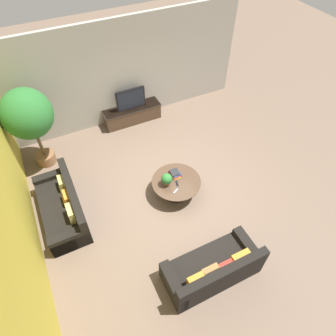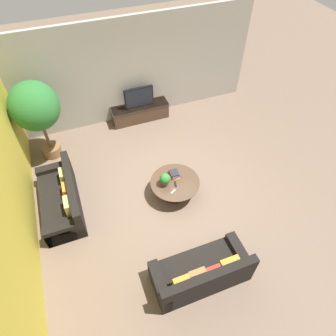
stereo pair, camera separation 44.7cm
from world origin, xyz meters
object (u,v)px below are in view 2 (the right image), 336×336
Objects in this scene: media_console at (140,112)px; coffee_table at (175,185)px; couch_near_entry at (201,273)px; couch_by_wall at (62,199)px; potted_palm_tall at (35,108)px; television at (139,97)px; potted_plant_tabletop at (165,179)px.

coffee_table is at bearing -91.41° from media_console.
media_console is at bearing -94.21° from couch_near_entry.
media_console is 5.29m from couch_near_entry.
potted_palm_tall is (-0.06, 1.93, 1.27)m from couch_by_wall.
potted_palm_tall is (-2.35, 4.66, 1.26)m from couch_near_entry.
potted_palm_tall is (-2.66, 2.48, 1.24)m from coffee_table.
television is at bearing -90.00° from media_console.
couch_near_entry reaches higher than coffee_table.
couch_near_entry is 5.37m from potted_palm_tall.
coffee_table is 0.40m from potted_plant_tabletop.
potted_plant_tabletop is (2.36, -0.54, 0.34)m from couch_by_wall.
potted_palm_tall reaches higher than media_console.
potted_palm_tall is at bearing 134.41° from potted_plant_tabletop.
coffee_table is 3.84m from potted_palm_tall.
television is (0.00, -0.00, 0.54)m from media_console.
media_console is 1.49× the size of coffee_table.
potted_palm_tall reaches higher than television.
couch_by_wall is (-2.68, -2.54, -0.51)m from television.
couch_near_entry is at bearing -94.21° from media_console.
couch_near_entry is (-0.31, -2.18, -0.02)m from coffee_table.
coffee_table is 3.56× the size of potted_plant_tabletop.
media_console is 3.09m from potted_palm_tall.
television is 3.10m from potted_plant_tabletop.
television reaches higher than potted_plant_tabletop.
television is 5.32m from couch_near_entry.
potted_plant_tabletop is (-0.32, -3.08, 0.38)m from media_console.
couch_by_wall is at bearing -50.09° from couch_near_entry.
couch_by_wall is (-2.60, 0.55, -0.03)m from coffee_table.
media_console is at bearing 90.00° from television.
couch_near_entry is at bearing -98.16° from coffee_table.
potted_palm_tall reaches higher than couch_near_entry.
couch_by_wall is at bearing 168.01° from coffee_table.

